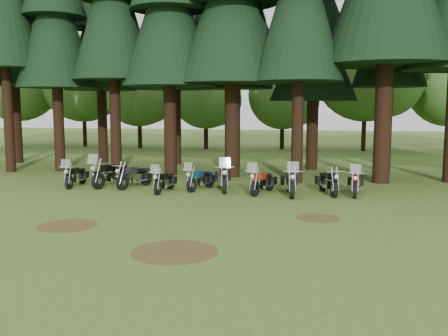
{
  "coord_description": "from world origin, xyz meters",
  "views": [
    {
      "loc": [
        4.52,
        -15.66,
        3.63
      ],
      "look_at": [
        0.51,
        5.0,
        1.0
      ],
      "focal_mm": 40.0,
      "sensor_mm": 36.0,
      "label": 1
    }
  ],
  "objects_px": {
    "motorcycle_5": "(223,179)",
    "motorcycle_7": "(290,183)",
    "motorcycle_6": "(262,182)",
    "motorcycle_9": "(355,184)",
    "motorcycle_8": "(328,183)",
    "motorcycle_3": "(164,182)",
    "motorcycle_1": "(111,175)",
    "motorcycle_4": "(201,180)",
    "motorcycle_2": "(135,177)",
    "motorcycle_0": "(76,177)"
  },
  "relations": [
    {
      "from": "motorcycle_5",
      "to": "motorcycle_7",
      "type": "distance_m",
      "value": 2.96
    },
    {
      "from": "motorcycle_6",
      "to": "motorcycle_9",
      "type": "distance_m",
      "value": 3.79
    },
    {
      "from": "motorcycle_8",
      "to": "motorcycle_9",
      "type": "bearing_deg",
      "value": -16.28
    },
    {
      "from": "motorcycle_3",
      "to": "motorcycle_8",
      "type": "bearing_deg",
      "value": 11.57
    },
    {
      "from": "motorcycle_7",
      "to": "motorcycle_9",
      "type": "distance_m",
      "value": 2.67
    },
    {
      "from": "motorcycle_3",
      "to": "motorcycle_9",
      "type": "distance_m",
      "value": 7.93
    },
    {
      "from": "motorcycle_5",
      "to": "motorcycle_6",
      "type": "bearing_deg",
      "value": -27.91
    },
    {
      "from": "motorcycle_1",
      "to": "motorcycle_5",
      "type": "xyz_separation_m",
      "value": [
        5.21,
        -0.08,
        -0.01
      ]
    },
    {
      "from": "motorcycle_4",
      "to": "motorcycle_9",
      "type": "distance_m",
      "value": 6.5
    },
    {
      "from": "motorcycle_5",
      "to": "motorcycle_8",
      "type": "relative_size",
      "value": 1.11
    },
    {
      "from": "motorcycle_2",
      "to": "motorcycle_9",
      "type": "distance_m",
      "value": 9.53
    },
    {
      "from": "motorcycle_6",
      "to": "motorcycle_9",
      "type": "bearing_deg",
      "value": 22.78
    },
    {
      "from": "motorcycle_3",
      "to": "motorcycle_8",
      "type": "relative_size",
      "value": 0.92
    },
    {
      "from": "motorcycle_8",
      "to": "motorcycle_4",
      "type": "bearing_deg",
      "value": 163.95
    },
    {
      "from": "motorcycle_3",
      "to": "motorcycle_1",
      "type": "bearing_deg",
      "value": 165.51
    },
    {
      "from": "motorcycle_8",
      "to": "motorcycle_9",
      "type": "distance_m",
      "value": 1.09
    },
    {
      "from": "motorcycle_7",
      "to": "motorcycle_4",
      "type": "bearing_deg",
      "value": 163.87
    },
    {
      "from": "motorcycle_0",
      "to": "motorcycle_1",
      "type": "distance_m",
      "value": 1.58
    },
    {
      "from": "motorcycle_1",
      "to": "motorcycle_9",
      "type": "distance_m",
      "value": 10.72
    },
    {
      "from": "motorcycle_5",
      "to": "motorcycle_8",
      "type": "height_order",
      "value": "motorcycle_5"
    },
    {
      "from": "motorcycle_3",
      "to": "motorcycle_5",
      "type": "relative_size",
      "value": 0.83
    },
    {
      "from": "motorcycle_0",
      "to": "motorcycle_2",
      "type": "distance_m",
      "value": 2.73
    },
    {
      "from": "motorcycle_1",
      "to": "motorcycle_4",
      "type": "height_order",
      "value": "motorcycle_1"
    },
    {
      "from": "motorcycle_9",
      "to": "motorcycle_8",
      "type": "bearing_deg",
      "value": -175.75
    },
    {
      "from": "motorcycle_3",
      "to": "motorcycle_5",
      "type": "bearing_deg",
      "value": 25.25
    },
    {
      "from": "motorcycle_0",
      "to": "motorcycle_5",
      "type": "xyz_separation_m",
      "value": [
        6.75,
        0.27,
        0.07
      ]
    },
    {
      "from": "motorcycle_3",
      "to": "motorcycle_7",
      "type": "height_order",
      "value": "motorcycle_7"
    },
    {
      "from": "motorcycle_1",
      "to": "motorcycle_3",
      "type": "relative_size",
      "value": 1.21
    },
    {
      "from": "motorcycle_2",
      "to": "motorcycle_5",
      "type": "height_order",
      "value": "motorcycle_5"
    },
    {
      "from": "motorcycle_0",
      "to": "motorcycle_4",
      "type": "relative_size",
      "value": 1.06
    },
    {
      "from": "motorcycle_4",
      "to": "motorcycle_5",
      "type": "relative_size",
      "value": 0.83
    },
    {
      "from": "motorcycle_2",
      "to": "motorcycle_3",
      "type": "distance_m",
      "value": 1.87
    },
    {
      "from": "motorcycle_0",
      "to": "motorcycle_7",
      "type": "height_order",
      "value": "motorcycle_7"
    },
    {
      "from": "motorcycle_3",
      "to": "motorcycle_9",
      "type": "height_order",
      "value": "motorcycle_9"
    },
    {
      "from": "motorcycle_0",
      "to": "motorcycle_3",
      "type": "distance_m",
      "value": 4.42
    },
    {
      "from": "motorcycle_3",
      "to": "motorcycle_6",
      "type": "distance_m",
      "value": 4.14
    },
    {
      "from": "motorcycle_3",
      "to": "motorcycle_6",
      "type": "height_order",
      "value": "motorcycle_6"
    },
    {
      "from": "motorcycle_0",
      "to": "motorcycle_2",
      "type": "xyz_separation_m",
      "value": [
        2.72,
        0.25,
        0.02
      ]
    },
    {
      "from": "motorcycle_4",
      "to": "motorcycle_6",
      "type": "bearing_deg",
      "value": 11.08
    },
    {
      "from": "motorcycle_2",
      "to": "motorcycle_7",
      "type": "height_order",
      "value": "motorcycle_7"
    },
    {
      "from": "motorcycle_0",
      "to": "motorcycle_8",
      "type": "height_order",
      "value": "motorcycle_0"
    },
    {
      "from": "motorcycle_2",
      "to": "motorcycle_7",
      "type": "relative_size",
      "value": 0.9
    },
    {
      "from": "motorcycle_0",
      "to": "motorcycle_3",
      "type": "bearing_deg",
      "value": -12.54
    },
    {
      "from": "motorcycle_4",
      "to": "motorcycle_1",
      "type": "bearing_deg",
      "value": -162.88
    },
    {
      "from": "motorcycle_7",
      "to": "motorcycle_8",
      "type": "distance_m",
      "value": 1.61
    },
    {
      "from": "motorcycle_2",
      "to": "motorcycle_6",
      "type": "bearing_deg",
      "value": 15.8
    },
    {
      "from": "motorcycle_0",
      "to": "motorcycle_8",
      "type": "xyz_separation_m",
      "value": [
        11.17,
        0.2,
        0.02
      ]
    },
    {
      "from": "motorcycle_2",
      "to": "motorcycle_4",
      "type": "bearing_deg",
      "value": 19.24
    },
    {
      "from": "motorcycle_2",
      "to": "motorcycle_4",
      "type": "height_order",
      "value": "motorcycle_4"
    },
    {
      "from": "motorcycle_0",
      "to": "motorcycle_4",
      "type": "xyz_separation_m",
      "value": [
        5.75,
        0.2,
        -0.02
      ]
    }
  ]
}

